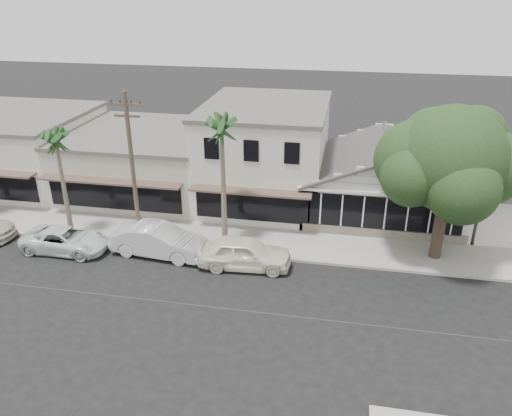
% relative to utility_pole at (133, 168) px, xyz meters
% --- Properties ---
extents(ground, '(140.00, 140.00, 0.00)m').
position_rel_utility_pole_xyz_m(ground, '(9.00, -5.20, -4.79)').
color(ground, black).
rests_on(ground, ground).
extents(sidewalk_north, '(90.00, 3.50, 0.15)m').
position_rel_utility_pole_xyz_m(sidewalk_north, '(1.00, 1.55, -4.71)').
color(sidewalk_north, '#9E9991').
rests_on(sidewalk_north, ground).
extents(corner_shop, '(10.40, 8.60, 5.10)m').
position_rel_utility_pole_xyz_m(corner_shop, '(14.00, 7.27, -2.17)').
color(corner_shop, white).
rests_on(corner_shop, ground).
extents(row_building_near, '(8.00, 10.00, 6.50)m').
position_rel_utility_pole_xyz_m(row_building_near, '(6.00, 8.30, -1.54)').
color(row_building_near, silver).
rests_on(row_building_near, ground).
extents(row_building_midnear, '(10.00, 10.00, 4.20)m').
position_rel_utility_pole_xyz_m(row_building_midnear, '(-3.00, 8.30, -2.69)').
color(row_building_midnear, '#B4B0A1').
rests_on(row_building_midnear, ground).
extents(row_building_midfar, '(11.00, 10.00, 5.00)m').
position_rel_utility_pole_xyz_m(row_building_midfar, '(-13.50, 8.30, -2.29)').
color(row_building_midfar, silver).
rests_on(row_building_midfar, ground).
extents(utility_pole, '(1.80, 0.24, 9.00)m').
position_rel_utility_pole_xyz_m(utility_pole, '(0.00, 0.00, 0.00)').
color(utility_pole, brown).
rests_on(utility_pole, ground).
extents(car_0, '(5.19, 2.39, 1.72)m').
position_rel_utility_pole_xyz_m(car_0, '(6.50, -1.29, -3.93)').
color(car_0, white).
rests_on(car_0, ground).
extents(car_1, '(5.55, 2.37, 1.78)m').
position_rel_utility_pole_xyz_m(car_1, '(1.50, -0.87, -3.90)').
color(car_1, silver).
rests_on(car_1, ground).
extents(car_2, '(4.97, 2.31, 1.38)m').
position_rel_utility_pole_xyz_m(car_2, '(-3.90, -1.44, -4.10)').
color(car_2, silver).
rests_on(car_2, ground).
extents(shade_tree, '(7.79, 7.05, 8.65)m').
position_rel_utility_pole_xyz_m(shade_tree, '(16.70, 1.78, 0.90)').
color(shade_tree, '#4B3A2E').
rests_on(shade_tree, ground).
extents(palm_east, '(2.87, 2.87, 8.10)m').
position_rel_utility_pole_xyz_m(palm_east, '(4.85, 1.04, 2.17)').
color(palm_east, '#726651').
rests_on(palm_east, ground).
extents(palm_mid, '(2.30, 2.30, 6.96)m').
position_rel_utility_pole_xyz_m(palm_mid, '(-4.64, 0.41, 1.17)').
color(palm_mid, '#726651').
rests_on(palm_mid, ground).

